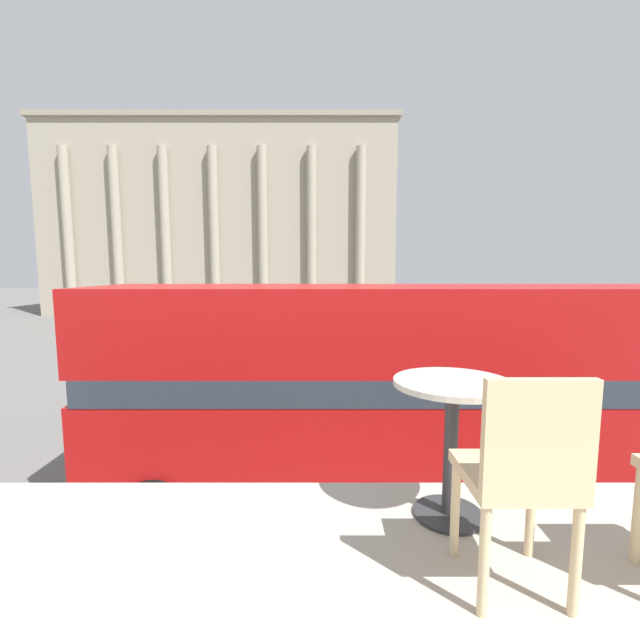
{
  "coord_description": "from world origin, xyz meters",
  "views": [
    {
      "loc": [
        -0.15,
        -2.46,
        4.45
      ],
      "look_at": [
        -0.22,
        15.54,
        2.33
      ],
      "focal_mm": 24.0,
      "sensor_mm": 36.0,
      "label": 1
    }
  ],
  "objects": [
    {
      "name": "double_decker_bus",
      "position": [
        1.42,
        5.35,
        2.33
      ],
      "size": [
        11.33,
        2.76,
        4.16
      ],
      "rotation": [
        0.0,
        0.0,
        0.06
      ],
      "color": "black",
      "rests_on": "ground_plane"
    },
    {
      "name": "cafe_dining_table",
      "position": [
        0.53,
        -0.35,
        3.7
      ],
      "size": [
        0.6,
        0.6,
        0.73
      ],
      "color": "#2D2D30",
      "rests_on": "cafe_floor_slab"
    },
    {
      "name": "cafe_chair_0",
      "position": [
        0.63,
        -0.9,
        3.68
      ],
      "size": [
        0.4,
        0.4,
        0.91
      ],
      "rotation": [
        0.0,
        0.0,
        0.02
      ],
      "color": "#D1B789",
      "rests_on": "cafe_floor_slab"
    },
    {
      "name": "plaza_building_left",
      "position": [
        -9.95,
        45.75,
        9.4
      ],
      "size": [
        34.45,
        16.45,
        18.8
      ],
      "color": "#A39984",
      "rests_on": "ground_plane"
    },
    {
      "name": "traffic_light_near",
      "position": [
        5.7,
        11.39,
        2.27
      ],
      "size": [
        0.42,
        0.24,
        3.46
      ],
      "color": "black",
      "rests_on": "ground_plane"
    },
    {
      "name": "traffic_light_mid",
      "position": [
        -1.59,
        18.57,
        2.37
      ],
      "size": [
        0.42,
        0.24,
        3.61
      ],
      "color": "black",
      "rests_on": "ground_plane"
    },
    {
      "name": "car_black",
      "position": [
        7.03,
        23.81,
        0.7
      ],
      "size": [
        4.2,
        1.93,
        1.35
      ],
      "rotation": [
        0.0,
        0.0,
        3.51
      ],
      "color": "black",
      "rests_on": "ground_plane"
    },
    {
      "name": "pedestrian_olive",
      "position": [
        0.14,
        29.81,
        1.01
      ],
      "size": [
        0.32,
        0.32,
        1.75
      ],
      "rotation": [
        0.0,
        0.0,
        2.92
      ],
      "color": "#282B33",
      "rests_on": "ground_plane"
    },
    {
      "name": "pedestrian_grey",
      "position": [
        5.61,
        10.8,
        0.97
      ],
      "size": [
        0.32,
        0.32,
        1.69
      ],
      "rotation": [
        0.0,
        0.0,
        4.38
      ],
      "color": "#282B33",
      "rests_on": "ground_plane"
    },
    {
      "name": "pedestrian_red",
      "position": [
        -7.38,
        20.15,
        1.04
      ],
      "size": [
        0.32,
        0.32,
        1.79
      ],
      "rotation": [
        0.0,
        0.0,
        0.46
      ],
      "color": "#282B33",
      "rests_on": "ground_plane"
    },
    {
      "name": "pedestrian_black",
      "position": [
        4.79,
        12.07,
        1.06
      ],
      "size": [
        0.32,
        0.32,
        1.82
      ],
      "rotation": [
        0.0,
        0.0,
        5.53
      ],
      "color": "#282B33",
      "rests_on": "ground_plane"
    }
  ]
}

